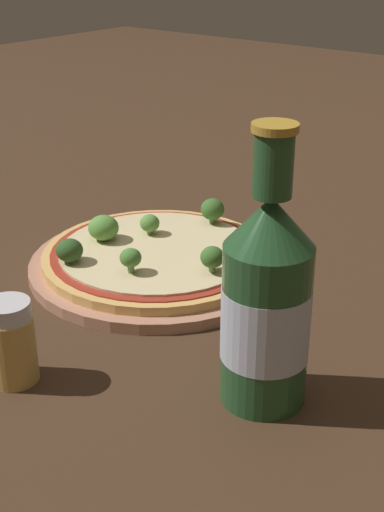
% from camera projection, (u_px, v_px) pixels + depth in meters
% --- Properties ---
extents(ground_plane, '(3.00, 3.00, 0.00)m').
position_uv_depth(ground_plane, '(175.00, 272.00, 0.80)').
color(ground_plane, '#3D2819').
extents(plate, '(0.29, 0.29, 0.01)m').
position_uv_depth(plate, '(158.00, 264.00, 0.80)').
color(plate, tan).
rests_on(plate, ground_plane).
extents(pizza, '(0.26, 0.26, 0.01)m').
position_uv_depth(pizza, '(158.00, 254.00, 0.79)').
color(pizza, tan).
rests_on(pizza, plate).
extents(broccoli_floret_0, '(0.03, 0.03, 0.03)m').
position_uv_depth(broccoli_floret_0, '(69.00, 250.00, 0.75)').
color(broccoli_floret_0, '#6B8E51').
rests_on(broccoli_floret_0, pizza).
extents(broccoli_floret_1, '(0.02, 0.02, 0.03)m').
position_uv_depth(broccoli_floret_1, '(128.00, 257.00, 0.73)').
color(broccoli_floret_1, '#6B8E51').
rests_on(broccoli_floret_1, pizza).
extents(broccoli_floret_2, '(0.02, 0.02, 0.03)m').
position_uv_depth(broccoli_floret_2, '(212.00, 257.00, 0.73)').
color(broccoli_floret_2, '#6B8E51').
rests_on(broccoli_floret_2, pizza).
extents(broccoli_floret_3, '(0.03, 0.03, 0.03)m').
position_uv_depth(broccoli_floret_3, '(212.00, 209.00, 0.85)').
color(broccoli_floret_3, '#6B8E51').
rests_on(broccoli_floret_3, pizza).
extents(broccoli_floret_4, '(0.02, 0.02, 0.02)m').
position_uv_depth(broccoli_floret_4, '(150.00, 223.00, 0.82)').
color(broccoli_floret_4, '#6B8E51').
rests_on(broccoli_floret_4, pizza).
extents(broccoli_floret_5, '(0.03, 0.03, 0.03)m').
position_uv_depth(broccoli_floret_5, '(103.00, 228.00, 0.81)').
color(broccoli_floret_5, '#6B8E51').
rests_on(broccoli_floret_5, pizza).
extents(beer_bottle, '(0.07, 0.07, 0.23)m').
position_uv_depth(beer_bottle, '(266.00, 303.00, 0.55)').
color(beer_bottle, '#234C28').
rests_on(beer_bottle, ground_plane).
extents(pepper_shaker, '(0.04, 0.04, 0.07)m').
position_uv_depth(pepper_shaker, '(11.00, 342.00, 0.59)').
color(pepper_shaker, tan).
rests_on(pepper_shaker, ground_plane).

